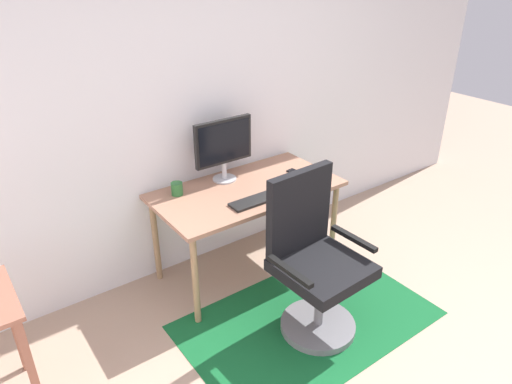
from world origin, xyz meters
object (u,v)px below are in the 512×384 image
Objects in this scene: computer_mouse at (290,186)px; office_chair at (314,266)px; coffee_cup at (177,189)px; monitor at (223,145)px; cell_phone at (296,172)px; keyboard at (259,199)px; desk at (247,196)px.

computer_mouse is 0.68m from office_chair.
coffee_cup is 0.09× the size of office_chair.
monitor reaches higher than cell_phone.
monitor reaches higher than office_chair.
coffee_cup is 0.66× the size of cell_phone.
keyboard is at bearing -44.96° from coffee_cup.
monitor reaches higher than coffee_cup.
coffee_cup is at bearing -178.41° from monitor.
office_chair is at bearing -91.18° from desk.
cell_phone is (0.91, -0.22, -0.04)m from coffee_cup.
computer_mouse reaches higher than cell_phone.
cell_phone reaches higher than desk.
monitor is 3.37× the size of cell_phone.
keyboard is at bearing -102.50° from desk.
coffee_cup is at bearing 150.71° from computer_mouse.
computer_mouse is at bearing -37.73° from desk.
monitor is 0.50m from keyboard.
keyboard is at bearing -166.14° from cell_phone.
cell_phone is 0.13× the size of office_chair.
coffee_cup is (-0.40, -0.01, -0.24)m from monitor.
cell_phone is at bearing 41.09° from computer_mouse.
monitor is 1.11m from office_chair.
desk is 1.27× the size of office_chair.
coffee_cup is at bearing 159.24° from cell_phone.
keyboard is at bearing 90.74° from office_chair.
cell_phone is at bearing -23.96° from monitor.
desk is 9.74× the size of cell_phone.
cell_phone is at bearing 21.35° from keyboard.
office_chair reaches higher than cell_phone.
coffee_cup reaches higher than computer_mouse.
coffee_cup is at bearing 135.04° from keyboard.
desk is at bearing 86.41° from office_chair.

